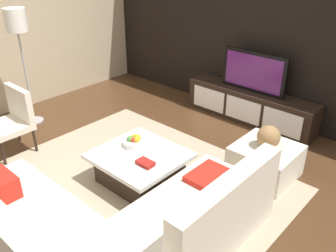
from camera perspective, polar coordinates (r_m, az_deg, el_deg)
The scene contains 14 objects.
ground_plane at distance 4.27m, azimuth -4.38°, elevation -9.75°, with size 14.00×14.00×0.00m, color #4C301C.
feature_wall_back at distance 5.72m, azimuth 15.59°, elevation 14.58°, with size 6.40×0.12×2.80m, color black.
side_wall_left at distance 6.35m, azimuth -24.61°, elevation 14.36°, with size 0.12×5.20×2.80m, color #C6B28E.
area_rug at distance 4.33m, azimuth -5.31°, elevation -9.14°, with size 3.31×2.72×0.01m, color tan.
media_console at distance 5.82m, azimuth 12.78°, elevation 3.11°, with size 2.10×0.43×0.50m.
television at distance 5.62m, azimuth 13.37°, elevation 8.29°, with size 1.04×0.06×0.61m.
sectional_couch at distance 3.37m, azimuth -9.71°, elevation -16.03°, with size 2.32×2.30×0.82m.
coffee_table at distance 4.27m, azimuth -4.44°, elevation -6.45°, with size 0.98×0.93×0.38m.
accent_chair_near at distance 5.18m, azimuth -23.24°, elevation 1.30°, with size 0.55×0.52×0.87m.
floor_lamp at distance 5.66m, azimuth -22.70°, elevation 13.98°, with size 0.30×0.30×1.74m.
ottoman at distance 4.52m, azimuth 15.05°, elevation -5.38°, with size 0.70×0.70×0.40m, color beige.
fruit_bowl at distance 4.33m, azimuth -5.26°, elevation -2.46°, with size 0.28×0.28×0.13m.
decorative_ball at distance 4.35m, azimuth 15.58°, elevation -1.65°, with size 0.27×0.27×0.27m, color #997247.
book_stack at distance 3.96m, azimuth -3.56°, elevation -5.85°, with size 0.20×0.13×0.05m.
Camera 1 is at (2.52, -2.30, 2.57)m, focal length 38.67 mm.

